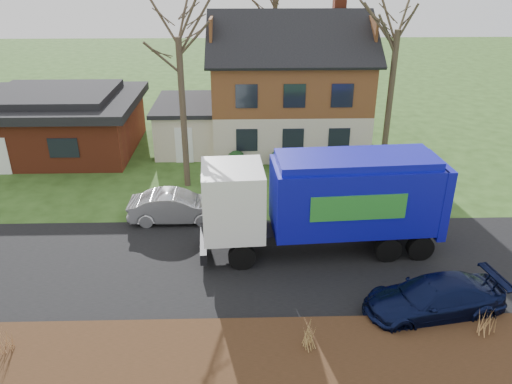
{
  "coord_description": "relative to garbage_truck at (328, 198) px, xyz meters",
  "views": [
    {
      "loc": [
        -0.81,
        -16.32,
        10.81
      ],
      "look_at": [
        -0.3,
        2.5,
        1.92
      ],
      "focal_mm": 35.0,
      "sensor_mm": 36.0,
      "label": 1
    }
  ],
  "objects": [
    {
      "name": "silver_sedan",
      "position": [
        -6.31,
        2.64,
        -1.64
      ],
      "size": [
        4.2,
        1.49,
        1.38
      ],
      "primitive_type": "imported",
      "rotation": [
        0.0,
        0.0,
        1.58
      ],
      "color": "#B3B5BB",
      "rests_on": "ground"
    },
    {
      "name": "grass_clump_mid",
      "position": [
        -1.36,
        -5.94,
        -1.58
      ],
      "size": [
        0.33,
        0.27,
        0.91
      ],
      "color": "#AC884B",
      "rests_on": "mulch_verge"
    },
    {
      "name": "tree_front_west",
      "position": [
        -6.21,
        6.5,
        6.24
      ],
      "size": [
        3.5,
        3.5,
        10.41
      ],
      "color": "#433528",
      "rests_on": "ground"
    },
    {
      "name": "ranch_house",
      "position": [
        -14.46,
        11.98,
        -0.52
      ],
      "size": [
        9.8,
        8.2,
        3.7
      ],
      "color": "maroon",
      "rests_on": "ground"
    },
    {
      "name": "main_house",
      "position": [
        -0.97,
        12.89,
        1.7
      ],
      "size": [
        12.95,
        8.95,
        9.26
      ],
      "color": "beige",
      "rests_on": "ground"
    },
    {
      "name": "garbage_truck",
      "position": [
        0.0,
        0.0,
        0.0
      ],
      "size": [
        9.59,
        3.15,
        4.05
      ],
      "rotation": [
        0.0,
        0.0,
        0.07
      ],
      "color": "black",
      "rests_on": "ground"
    },
    {
      "name": "mulch_verge",
      "position": [
        -2.46,
        -6.32,
        -2.18
      ],
      "size": [
        80.0,
        3.5,
        0.3
      ],
      "primitive_type": "cube",
      "color": "black",
      "rests_on": "ground"
    },
    {
      "name": "navy_wagon",
      "position": [
        2.91,
        -4.22,
        -1.66
      ],
      "size": [
        4.9,
        2.66,
        1.35
      ],
      "primitive_type": "imported",
      "rotation": [
        0.0,
        0.0,
        -1.4
      ],
      "color": "black",
      "rests_on": "ground"
    },
    {
      "name": "grass_clump_east",
      "position": [
        4.12,
        -5.47,
        -1.58
      ],
      "size": [
        0.36,
        0.3,
        0.91
      ],
      "color": "tan",
      "rests_on": "mulch_verge"
    },
    {
      "name": "tree_front_east",
      "position": [
        4.88,
        9.59,
        6.24
      ],
      "size": [
        3.8,
        3.8,
        10.55
      ],
      "color": "#453A29",
      "rests_on": "ground"
    },
    {
      "name": "road",
      "position": [
        -2.46,
        -1.02,
        -2.32
      ],
      "size": [
        80.0,
        7.0,
        0.02
      ],
      "primitive_type": "cube",
      "color": "black",
      "rests_on": "ground"
    },
    {
      "name": "ground",
      "position": [
        -2.46,
        -1.02,
        -2.33
      ],
      "size": [
        120.0,
        120.0,
        0.0
      ],
      "primitive_type": "plane",
      "color": "#294517",
      "rests_on": "ground"
    },
    {
      "name": "grass_clump_west",
      "position": [
        -10.33,
        -5.8,
        -1.61
      ],
      "size": [
        0.32,
        0.26,
        0.84
      ],
      "color": "#AF7C4D",
      "rests_on": "mulch_verge"
    }
  ]
}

